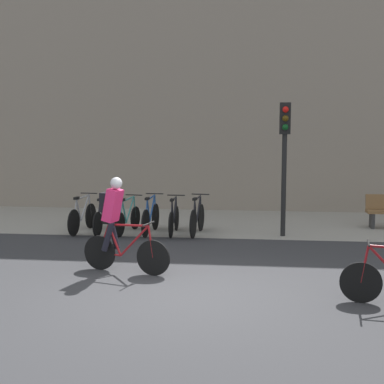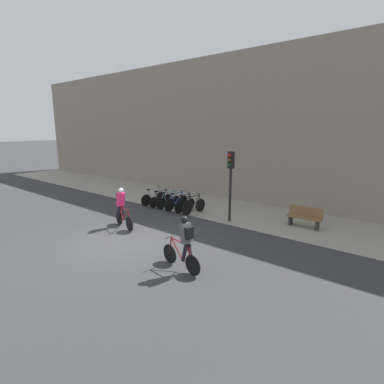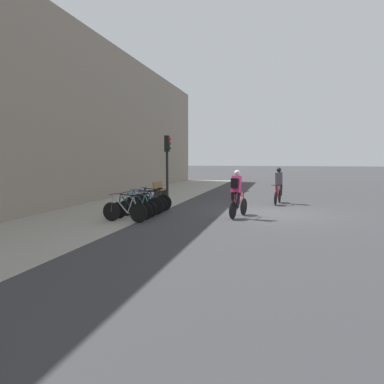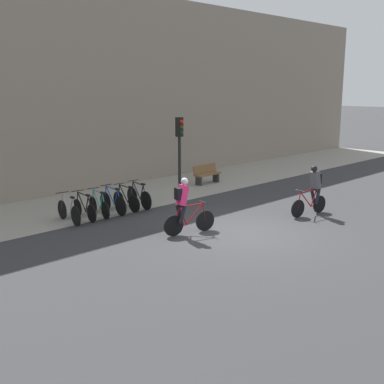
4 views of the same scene
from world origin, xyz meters
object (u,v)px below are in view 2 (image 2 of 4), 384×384
parked_bike_1 (161,199)px  parked_bike_5 (194,206)px  cyclist_grey (185,242)px  traffic_light_pole (231,173)px  bench (304,217)px  cyclist_pink (122,206)px  parked_bike_4 (185,204)px  parked_bike_3 (177,202)px  parked_bike_0 (153,198)px  parked_bike_2 (168,201)px

parked_bike_1 → parked_bike_5: size_ratio=1.00×
cyclist_grey → traffic_light_pole: (-1.63, 5.14, 1.33)m
cyclist_grey → bench: (1.39, 6.52, -0.48)m
cyclist_pink → parked_bike_1: bearing=108.8°
parked_bike_4 → parked_bike_5: bearing=0.1°
cyclist_pink → cyclist_grey: (4.88, -1.46, 0.00)m
traffic_light_pole → bench: traffic_light_pole is taller
parked_bike_3 → bench: parked_bike_3 is taller
cyclist_pink → parked_bike_5: cyclist_pink is taller
parked_bike_4 → parked_bike_1: bearing=-179.9°
cyclist_pink → parked_bike_1: (-1.24, 3.64, -0.56)m
traffic_light_pole → parked_bike_0: bearing=-179.6°
parked_bike_5 → parked_bike_0: bearing=-180.0°
cyclist_pink → cyclist_grey: size_ratio=1.01×
parked_bike_0 → parked_bike_2: parked_bike_0 is taller
parked_bike_0 → parked_bike_1: parked_bike_0 is taller
parked_bike_0 → traffic_light_pole: (5.09, 0.03, 1.88)m
cyclist_grey → parked_bike_0: cyclist_grey is taller
parked_bike_1 → bench: size_ratio=1.12×
cyclist_grey → parked_bike_3: bearing=134.0°
cyclist_grey → traffic_light_pole: size_ratio=0.54×
traffic_light_pole → cyclist_pink: bearing=-131.5°
bench → parked_bike_1: bearing=-169.3°
parked_bike_1 → traffic_light_pole: bearing=0.4°
bench → parked_bike_3: bearing=-167.4°
parked_bike_4 → parked_bike_0: bearing=-180.0°
cyclist_pink → cyclist_grey: 5.10m
parked_bike_3 → parked_bike_5: bearing=0.0°
parked_bike_5 → traffic_light_pole: traffic_light_pole is taller
traffic_light_pole → bench: bearing=24.7°
cyclist_grey → parked_bike_4: bearing=130.4°
cyclist_pink → bench: 8.07m
parked_bike_1 → parked_bike_4: size_ratio=1.04×
parked_bike_2 → parked_bike_4: 1.19m
parked_bike_5 → bench: size_ratio=1.13×
cyclist_grey → parked_bike_1: bearing=140.2°
cyclist_grey → parked_bike_1: (-6.12, 5.10, -0.56)m
parked_bike_0 → parked_bike_4: 2.37m
parked_bike_3 → traffic_light_pole: (3.31, 0.03, 1.87)m
traffic_light_pole → parked_bike_5: bearing=-179.2°
cyclist_grey → parked_bike_5: (-3.75, 5.11, -0.54)m
cyclist_grey → parked_bike_2: (-5.53, 5.10, -0.57)m
parked_bike_5 → parked_bike_4: bearing=-179.9°
parked_bike_5 → traffic_light_pole: bearing=0.8°
parked_bike_1 → parked_bike_2: parked_bike_1 is taller
parked_bike_0 → parked_bike_3: size_ratio=1.00×
parked_bike_4 → traffic_light_pole: (2.72, 0.03, 1.89)m
cyclist_pink → bench: cyclist_pink is taller
cyclist_grey → parked_bike_4: 6.73m
parked_bike_4 → bench: parked_bike_4 is taller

